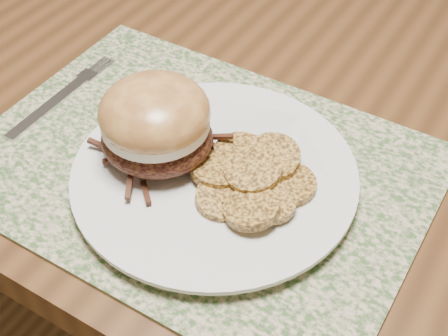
{
  "coord_description": "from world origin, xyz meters",
  "views": [
    {
      "loc": [
        0.47,
        -0.62,
        1.2
      ],
      "look_at": [
        0.26,
        -0.27,
        0.79
      ],
      "focal_mm": 50.0,
      "sensor_mm": 36.0,
      "label": 1
    }
  ],
  "objects_px": {
    "dining_table": "(168,47)",
    "fork": "(63,95)",
    "pork_sandwich": "(156,123)",
    "dinner_plate": "(215,176)"
  },
  "relations": [
    {
      "from": "dinner_plate",
      "to": "dining_table",
      "type": "bearing_deg",
      "value": 132.95
    },
    {
      "from": "dining_table",
      "to": "dinner_plate",
      "type": "relative_size",
      "value": 5.77
    },
    {
      "from": "pork_sandwich",
      "to": "fork",
      "type": "distance_m",
      "value": 0.17
    },
    {
      "from": "pork_sandwich",
      "to": "dinner_plate",
      "type": "bearing_deg",
      "value": -3.17
    },
    {
      "from": "dining_table",
      "to": "fork",
      "type": "height_order",
      "value": "fork"
    },
    {
      "from": "dining_table",
      "to": "fork",
      "type": "bearing_deg",
      "value": -82.75
    },
    {
      "from": "dinner_plate",
      "to": "fork",
      "type": "relative_size",
      "value": 1.54
    },
    {
      "from": "dining_table",
      "to": "pork_sandwich",
      "type": "relative_size",
      "value": 11.66
    },
    {
      "from": "fork",
      "to": "pork_sandwich",
      "type": "bearing_deg",
      "value": -12.27
    },
    {
      "from": "dining_table",
      "to": "pork_sandwich",
      "type": "distance_m",
      "value": 0.36
    }
  ]
}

